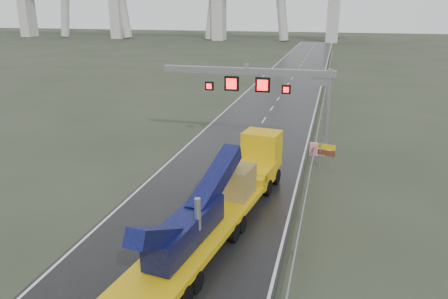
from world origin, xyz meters
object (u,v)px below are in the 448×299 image
(exit_sign_pair, at_px, (326,153))
(striped_barrier, at_px, (314,149))
(sign_gantry, at_px, (271,86))
(heavy_haul_truck, at_px, (226,194))

(exit_sign_pair, distance_m, striped_barrier, 4.22)
(sign_gantry, bearing_deg, heavy_haul_truck, -91.61)
(sign_gantry, relative_size, exit_sign_pair, 6.51)
(exit_sign_pair, bearing_deg, striped_barrier, 119.66)
(exit_sign_pair, xyz_separation_m, striped_barrier, (-1.10, 3.93, -1.05))
(sign_gantry, bearing_deg, striped_barrier, -9.09)
(sign_gantry, bearing_deg, exit_sign_pair, -42.37)
(heavy_haul_truck, bearing_deg, striped_barrier, 80.22)
(sign_gantry, height_order, striped_barrier, sign_gantry)
(sign_gantry, distance_m, exit_sign_pair, 7.86)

